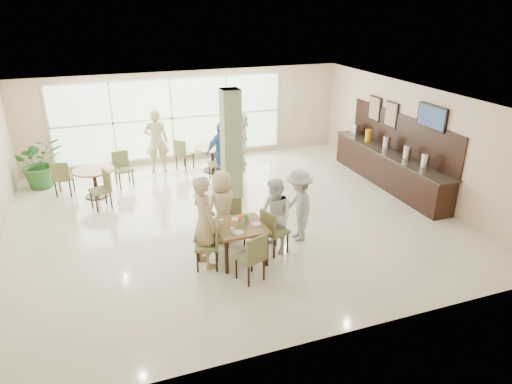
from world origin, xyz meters
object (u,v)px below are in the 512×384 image
object	(u,v)px
teen_far	(222,207)
adult_standing	(156,141)
round_table_left	(94,176)
teen_left	(204,222)
adult_a	(221,152)
adult_b	(240,140)
potted_plant	(40,162)
teen_standing	(299,206)
buffet_counter	(389,166)
teen_right	(275,216)
main_table	(240,230)
round_table_right	(213,152)

from	to	relation	value
teen_far	adult_standing	xyz separation A→B (m)	(-0.66, 4.68, 0.17)
round_table_left	adult_standing	bearing A→B (deg)	35.25
teen_left	adult_a	distance (m)	4.42
adult_standing	adult_b	bearing A→B (deg)	178.24
adult_b	potted_plant	bearing A→B (deg)	-71.44
adult_standing	teen_standing	bearing A→B (deg)	122.98
adult_b	adult_standing	bearing A→B (deg)	-78.77
buffet_counter	teen_standing	bearing A→B (deg)	-151.30
teen_right	teen_standing	bearing A→B (deg)	98.81
main_table	teen_standing	distance (m)	1.47
round_table_left	buffet_counter	xyz separation A→B (m)	(7.65, -1.89, -0.01)
round_table_right	adult_a	distance (m)	0.94
teen_left	teen_right	size ratio (longest dim) A/B	1.18
round_table_left	teen_right	distance (m)	5.36
buffet_counter	potted_plant	bearing A→B (deg)	160.86
teen_left	teen_far	bearing A→B (deg)	-49.49
adult_standing	teen_left	bearing A→B (deg)	100.97
main_table	adult_a	bearing A→B (deg)	78.92
round_table_left	buffet_counter	size ratio (longest dim) A/B	0.22
buffet_counter	teen_right	xyz separation A→B (m)	(-4.29, -2.29, 0.22)
buffet_counter	adult_b	distance (m)	4.35
main_table	teen_right	size ratio (longest dim) A/B	0.61
round_table_left	teen_right	size ratio (longest dim) A/B	0.68
adult_a	adult_standing	world-z (taller)	adult_standing
buffet_counter	adult_b	xyz separation A→B (m)	(-3.42, 2.67, 0.32)
main_table	teen_left	xyz separation A→B (m)	(-0.68, 0.07, 0.26)
adult_standing	adult_a	bearing A→B (deg)	150.02
teen_right	buffet_counter	bearing A→B (deg)	102.74
main_table	adult_b	world-z (taller)	adult_b
potted_plant	adult_standing	bearing A→B (deg)	1.06
teen_left	adult_b	bearing A→B (deg)	-38.96
round_table_right	teen_right	bearing A→B (deg)	-90.26
buffet_counter	teen_left	size ratio (longest dim) A/B	2.57
round_table_right	teen_far	xyz separation A→B (m)	(-0.90, -4.23, 0.20)
round_table_left	adult_b	bearing A→B (deg)	10.43
round_table_left	potted_plant	distance (m)	1.83
teen_left	round_table_right	bearing A→B (deg)	-30.27
teen_far	main_table	bearing A→B (deg)	77.37
teen_far	teen_left	bearing A→B (deg)	35.33
buffet_counter	adult_b	bearing A→B (deg)	142.03
round_table_right	potted_plant	bearing A→B (deg)	175.34
round_table_left	teen_standing	bearing A→B (deg)	-44.27
main_table	adult_standing	bearing A→B (deg)	97.77
adult_a	adult_b	distance (m)	1.17
potted_plant	teen_left	distance (m)	6.33
buffet_counter	teen_right	distance (m)	4.87
main_table	potted_plant	world-z (taller)	potted_plant
potted_plant	adult_b	xyz separation A→B (m)	(5.57, -0.45, 0.18)
teen_far	teen_standing	xyz separation A→B (m)	(1.52, -0.50, 0.01)
adult_b	adult_standing	xyz separation A→B (m)	(-2.40, 0.51, 0.08)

